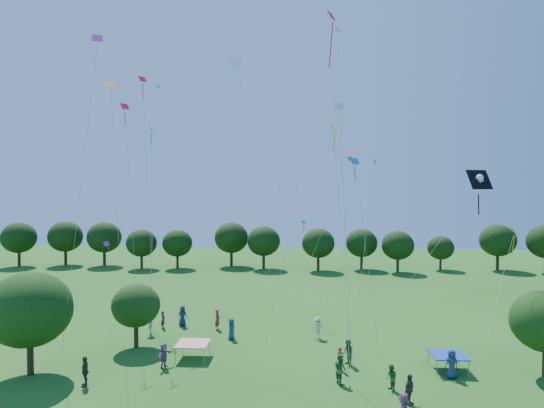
% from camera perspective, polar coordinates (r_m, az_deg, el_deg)
% --- Properties ---
extents(near_tree_west, '(5.31, 5.31, 6.64)m').
position_cam_1_polar(near_tree_west, '(35.15, -26.64, -11.04)').
color(near_tree_west, '#422B19').
rests_on(near_tree_west, ground).
extents(near_tree_north, '(3.60, 3.60, 4.78)m').
position_cam_1_polar(near_tree_north, '(38.48, -15.72, -11.42)').
color(near_tree_north, '#422B19').
rests_on(near_tree_north, ground).
extents(treeline, '(88.01, 8.77, 6.77)m').
position_cam_1_polar(treeline, '(71.63, 0.63, -4.37)').
color(treeline, '#422B19').
rests_on(treeline, ground).
extents(tent_red_stripe, '(2.20, 2.20, 1.10)m').
position_cam_1_polar(tent_red_stripe, '(35.83, -9.29, -15.91)').
color(tent_red_stripe, red).
rests_on(tent_red_stripe, ground).
extents(tent_blue, '(2.20, 2.20, 1.10)m').
position_cam_1_polar(tent_blue, '(35.17, 20.01, -16.35)').
color(tent_blue, '#1839A1').
rests_on(tent_blue, ground).
extents(crowd_person_0, '(0.98, 0.67, 1.81)m').
position_cam_1_polar(crowd_person_0, '(34.01, 20.39, -17.23)').
color(crowd_person_0, navy).
rests_on(crowd_person_0, ground).
extents(crowd_person_1, '(0.56, 0.72, 1.71)m').
position_cam_1_polar(crowd_person_1, '(42.24, -6.43, -13.37)').
color(crowd_person_1, '#A01D36').
rests_on(crowd_person_1, ground).
extents(crowd_person_2, '(0.84, 1.01, 1.81)m').
position_cam_1_polar(crowd_person_2, '(31.62, 8.03, -18.64)').
color(crowd_person_2, '#2B6537').
rests_on(crowd_person_2, ground).
extents(crowd_person_3, '(0.91, 1.32, 1.85)m').
position_cam_1_polar(crowd_person_3, '(41.94, -14.21, -13.43)').
color(crowd_person_3, '#AE9B8B').
rests_on(crowd_person_3, ground).
extents(crowd_person_4, '(0.97, 1.08, 1.71)m').
position_cam_1_polar(crowd_person_4, '(29.63, 15.87, -20.25)').
color(crowd_person_4, '#3C3730').
rests_on(crowd_person_4, ground).
extents(crowd_person_5, '(1.01, 1.62, 1.64)m').
position_cam_1_polar(crowd_person_5, '(34.55, -12.59, -17.00)').
color(crowd_person_5, '#844D7C').
rests_on(crowd_person_5, ground).
extents(crowd_person_6, '(0.93, 0.59, 1.76)m').
position_cam_1_polar(crowd_person_6, '(43.71, -10.48, -12.82)').
color(crowd_person_6, navy).
rests_on(crowd_person_6, ground).
extents(crowd_person_7, '(0.64, 0.68, 1.54)m').
position_cam_1_polar(crowd_person_7, '(33.64, 8.04, -17.59)').
color(crowd_person_7, maroon).
rests_on(crowd_person_7, ground).
extents(crowd_person_8, '(0.71, 0.97, 1.76)m').
position_cam_1_polar(crowd_person_8, '(34.50, 8.94, -16.89)').
color(crowd_person_8, '#265928').
rests_on(crowd_person_8, ground).
extents(crowd_person_9, '(1.13, 0.53, 1.72)m').
position_cam_1_polar(crowd_person_9, '(39.93, 5.43, -14.27)').
color(crowd_person_9, beige).
rests_on(crowd_person_9, ground).
extents(crowd_person_10, '(0.78, 1.16, 1.81)m').
position_cam_1_polar(crowd_person_10, '(32.97, -21.14, -17.87)').
color(crowd_person_10, '#38302C').
rests_on(crowd_person_10, ground).
extents(crowd_person_12, '(0.60, 0.90, 1.67)m').
position_cam_1_polar(crowd_person_12, '(39.61, -4.80, -14.44)').
color(crowd_person_12, navy).
rests_on(crowd_person_12, ground).
extents(crowd_person_13, '(0.37, 0.57, 1.50)m').
position_cam_1_polar(crowd_person_13, '(43.39, -12.70, -13.13)').
color(crowd_person_13, maroon).
rests_on(crowd_person_13, ground).
extents(crowd_person_14, '(0.59, 0.85, 1.57)m').
position_cam_1_polar(crowd_person_14, '(31.11, 13.85, -19.26)').
color(crowd_person_14, '#2A632A').
rests_on(crowd_person_14, ground).
extents(pirate_kite, '(7.74, 2.25, 11.71)m').
position_cam_1_polar(pirate_kite, '(29.47, 23.00, 2.37)').
color(pirate_kite, black).
extents(red_high_kite, '(4.78, 4.79, 22.99)m').
position_cam_1_polar(red_high_kite, '(34.44, 5.79, 15.18)').
color(red_high_kite, red).
extents(small_kite_0, '(1.59, 1.61, 20.39)m').
position_cam_1_polar(small_kite_0, '(43.91, -14.75, 8.92)').
color(small_kite_0, red).
extents(small_kite_1, '(1.27, 0.81, 18.93)m').
position_cam_1_polar(small_kite_1, '(39.86, -18.18, 8.13)').
color(small_kite_1, orange).
extents(small_kite_2, '(1.34, 1.23, 14.34)m').
position_cam_1_polar(small_kite_2, '(28.66, 7.69, 3.07)').
color(small_kite_2, '#9EC611').
extents(small_kite_3, '(5.81, 5.60, 13.38)m').
position_cam_1_polar(small_kite_3, '(41.06, 7.34, 0.48)').
color(small_kite_3, '#18851D').
extents(small_kite_4, '(1.80, 0.93, 12.57)m').
position_cam_1_polar(small_kite_4, '(31.03, 10.30, 0.17)').
color(small_kite_4, blue).
extents(small_kite_5, '(5.25, 1.64, 5.87)m').
position_cam_1_polar(small_kite_5, '(45.58, -18.03, -5.72)').
color(small_kite_5, '#701893').
extents(small_kite_6, '(1.04, 1.30, 15.46)m').
position_cam_1_polar(small_kite_6, '(27.12, 8.29, 3.45)').
color(small_kite_6, silver).
extents(small_kite_7, '(5.87, 3.51, 7.68)m').
position_cam_1_polar(small_kite_7, '(44.26, 2.18, -4.40)').
color(small_kite_7, '#0AA378').
extents(small_kite_8, '(1.94, 2.10, 17.71)m').
position_cam_1_polar(small_kite_8, '(42.05, -16.68, 6.73)').
color(small_kite_8, '#BA0A31').
extents(small_kite_9, '(1.73, 1.69, 12.32)m').
position_cam_1_polar(small_kite_9, '(27.21, 11.08, -3.09)').
color(small_kite_9, '#F82D0D').
extents(small_kite_10, '(4.40, 5.43, 8.14)m').
position_cam_1_polar(small_kite_10, '(35.29, 26.17, -4.79)').
color(small_kite_10, '#C59911').
extents(small_kite_11, '(0.64, 4.46, 20.26)m').
position_cam_1_polar(small_kite_11, '(45.41, -13.52, 5.99)').
color(small_kite_11, '#188745').
extents(small_kite_12, '(1.43, 4.61, 16.33)m').
position_cam_1_polar(small_kite_12, '(46.21, -14.01, 3.66)').
color(small_kite_12, blue).
extents(small_kite_13, '(4.88, 4.79, 19.00)m').
position_cam_1_polar(small_kite_13, '(29.71, -20.95, 7.90)').
color(small_kite_13, '#89178E').
extents(small_kite_14, '(6.67, 0.50, 17.67)m').
position_cam_1_polar(small_kite_14, '(26.21, -1.24, 8.00)').
color(small_kite_14, white).
extents(small_kite_15, '(1.02, 0.62, 20.10)m').
position_cam_1_polar(small_kite_15, '(29.13, 8.26, 5.76)').
color(small_kite_15, '#0BA587').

